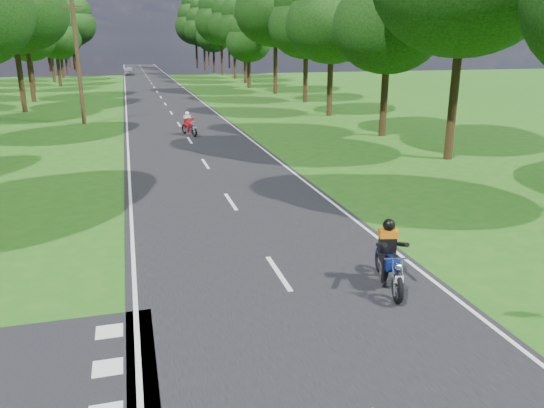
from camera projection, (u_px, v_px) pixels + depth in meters
name	position (u px, v px, depth m)	size (l,w,h in m)	color
ground	(305.00, 314.00, 10.67)	(160.00, 160.00, 0.00)	#1F5B14
main_road	(157.00, 92.00, 56.79)	(7.00, 140.00, 0.02)	black
road_markings	(157.00, 93.00, 55.02)	(7.40, 140.00, 0.01)	silver
treeline	(160.00, 15.00, 63.99)	(40.00, 115.35, 14.78)	black
telegraph_pole	(78.00, 60.00, 33.80)	(1.20, 0.26, 8.00)	#382616
rider_near_blue	(390.00, 255.00, 11.60)	(0.61, 1.83, 1.53)	navy
rider_far_red	(189.00, 123.00, 30.50)	(0.54, 1.63, 1.35)	#AB0D23
distant_car	(129.00, 71.00, 84.12)	(1.59, 3.95, 1.35)	#B2B5BA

